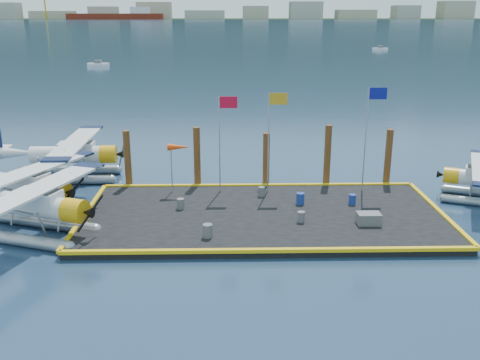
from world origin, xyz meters
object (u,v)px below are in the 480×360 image
(piling_3, at_px, (327,157))
(drum_0, at_px, (181,204))
(drum_5, at_px, (262,192))
(piling_0, at_px, (128,161))
(seaplane_c, at_px, (71,157))
(flagpole_red, at_px, (223,129))
(flagpole_blue, at_px, (370,124))
(windsock, at_px, (179,148))
(drum_1, at_px, (301,217))
(drum_3, at_px, (208,231))
(flagpole_yellow, at_px, (272,127))
(drum_2, at_px, (300,199))
(crate, at_px, (369,219))
(piling_2, at_px, (266,162))
(drum_4, at_px, (352,199))
(seaplane_a, at_px, (33,209))
(piling_1, at_px, (197,159))
(piling_4, at_px, (388,159))
(seaplane_b, at_px, (25,188))

(piling_3, bearing_deg, drum_0, -153.40)
(piling_3, bearing_deg, drum_5, -150.34)
(piling_0, bearing_deg, seaplane_c, 150.27)
(flagpole_red, relative_size, flagpole_blue, 0.92)
(drum_5, bearing_deg, flagpole_red, 158.57)
(windsock, bearing_deg, piling_3, 9.53)
(flagpole_red, xyz_separation_m, piling_3, (6.79, 1.60, -2.25))
(drum_1, distance_m, drum_3, 5.33)
(seaplane_c, distance_m, flagpole_yellow, 14.49)
(drum_2, xyz_separation_m, drum_3, (-5.29, -4.76, 0.01))
(drum_5, bearing_deg, drum_2, -33.67)
(crate, height_order, piling_2, piling_2)
(drum_5, xyz_separation_m, flagpole_blue, (6.63, 0.93, 3.99))
(piling_0, bearing_deg, drum_4, -16.46)
(drum_5, bearing_deg, seaplane_c, 158.77)
(drum_5, height_order, flagpole_yellow, flagpole_yellow)
(seaplane_a, xyz_separation_m, flagpole_red, (9.76, 6.00, 2.82))
(flagpole_yellow, bearing_deg, drum_0, -150.91)
(seaplane_c, bearing_deg, windsock, 61.60)
(drum_5, xyz_separation_m, flagpole_yellow, (0.64, 0.93, 3.82))
(windsock, bearing_deg, flagpole_blue, -0.00)
(piling_1, bearing_deg, seaplane_a, -136.66)
(drum_0, distance_m, drum_5, 5.23)
(drum_4, height_order, flagpole_yellow, flagpole_yellow)
(seaplane_c, bearing_deg, piling_4, 82.50)
(drum_0, bearing_deg, piling_4, 19.26)
(seaplane_c, height_order, drum_2, seaplane_c)
(seaplane_b, relative_size, drum_5, 16.38)
(seaplane_b, bearing_deg, drum_4, 114.87)
(seaplane_c, relative_size, piling_2, 2.70)
(piling_4, bearing_deg, drum_4, -127.95)
(drum_3, distance_m, windsock, 7.83)
(seaplane_a, distance_m, windsock, 9.38)
(drum_3, bearing_deg, windsock, 105.61)
(seaplane_c, bearing_deg, piling_0, 59.45)
(drum_0, xyz_separation_m, flagpole_red, (2.44, 3.02, 3.69))
(drum_0, distance_m, drum_3, 4.46)
(drum_0, bearing_deg, crate, -14.04)
(drum_2, bearing_deg, piling_0, 159.67)
(flagpole_red, height_order, flagpole_blue, flagpole_blue)
(drum_2, bearing_deg, drum_1, -96.59)
(piling_0, bearing_deg, flagpole_blue, -6.01)
(piling_2, bearing_deg, flagpole_red, -150.20)
(piling_3, bearing_deg, crate, -82.06)
(crate, xyz_separation_m, piling_1, (-9.50, 7.18, 1.39))
(drum_2, relative_size, flagpole_yellow, 0.11)
(drum_5, bearing_deg, drum_3, -116.44)
(drum_2, xyz_separation_m, flagpole_red, (-4.55, 2.39, 3.66))
(drum_0, xyz_separation_m, windsock, (-0.30, 3.02, 2.53))
(seaplane_b, bearing_deg, crate, 105.70)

